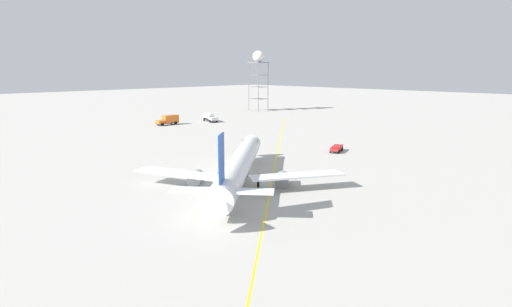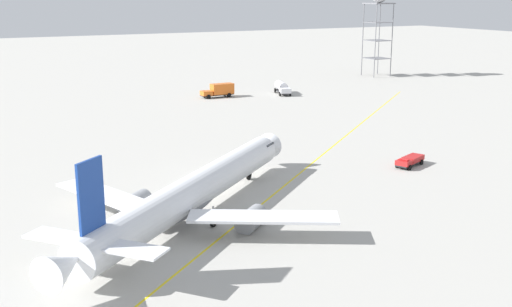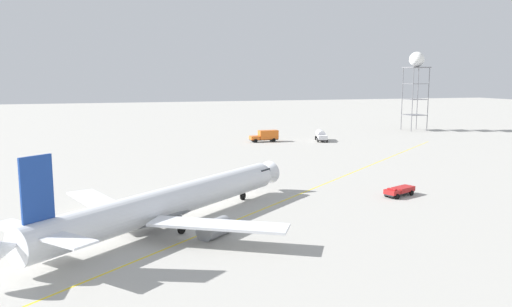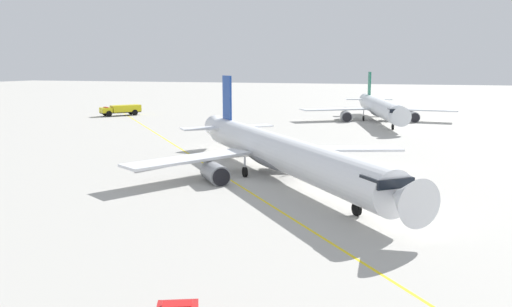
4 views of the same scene
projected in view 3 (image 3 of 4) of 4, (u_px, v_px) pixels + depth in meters
The scene contains 7 objects.
ground_plane at pixel (186, 219), 63.68m from camera, with size 600.00×600.00×0.00m, color #ADAAA3.
airliner_main at pixel (168, 204), 60.24m from camera, with size 32.82×37.19×10.80m.
fuel_tanker_truck at pixel (321, 135), 141.31m from camera, with size 8.39×4.57×2.87m.
catering_truck_truck at pixel (266, 136), 139.29m from camera, with size 2.72×7.80×3.10m.
ops_pickup_truck at pixel (400, 191), 75.85m from camera, with size 3.83×5.70×1.41m.
radar_tower at pixel (417, 66), 166.39m from camera, with size 6.69×6.69×25.51m.
taxiway_centreline at pixel (206, 232), 58.30m from camera, with size 126.40×149.49×0.01m.
Camera 3 is at (-61.60, 9.87, 17.51)m, focal length 35.99 mm.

